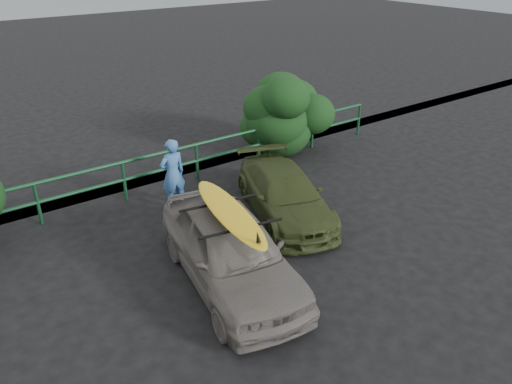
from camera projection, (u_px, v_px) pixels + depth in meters
ground at (286, 289)px, 9.11m from camera, size 80.00×80.00×0.00m
guardrail at (162, 171)px, 12.51m from camera, size 14.00×0.08×1.04m
shrub_right at (302, 108)px, 15.19m from camera, size 3.20×2.40×2.28m
sedan at (231, 250)px, 8.99m from camera, size 2.32×4.32×1.40m
olive_vehicle at (285, 194)px, 11.33m from camera, size 2.62×3.99×1.07m
man at (173, 174)px, 11.58m from camera, size 0.62×0.41×1.70m
roof_rack at (230, 215)px, 8.67m from camera, size 1.66×1.30×0.05m
surfboard at (230, 212)px, 8.64m from camera, size 1.03×2.80×0.08m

